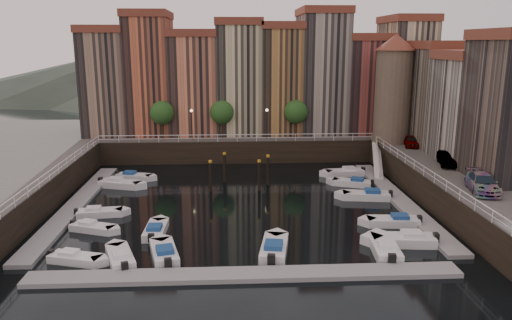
{
  "coord_description": "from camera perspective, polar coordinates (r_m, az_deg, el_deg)",
  "views": [
    {
      "loc": [
        -0.91,
        -48.63,
        15.8
      ],
      "look_at": [
        1.85,
        4.0,
        3.32
      ],
      "focal_mm": 35.0,
      "sensor_mm": 36.0,
      "label": 1
    }
  ],
  "objects": [
    {
      "name": "mooring_pilings",
      "position": [
        55.48,
        -1.77,
        -1.47
      ],
      "size": [
        6.74,
        4.22,
        3.78
      ],
      "color": "black",
      "rests_on": "ground"
    },
    {
      "name": "boat_right_3",
      "position": [
        57.31,
        11.03,
        -2.57
      ],
      "size": [
        4.63,
        3.12,
        1.05
      ],
      "rotation": [
        0.0,
        0.0,
        2.76
      ],
      "color": "silver",
      "rests_on": "ground"
    },
    {
      "name": "car_b",
      "position": [
        56.32,
        21.02,
        0.05
      ],
      "size": [
        2.61,
        4.71,
        1.47
      ],
      "primitive_type": "imported",
      "rotation": [
        0.0,
        0.0,
        -0.25
      ],
      "color": "gray",
      "rests_on": "quay_right"
    },
    {
      "name": "car_c",
      "position": [
        47.64,
        24.46,
        -2.52
      ],
      "size": [
        3.37,
        5.75,
        1.56
      ],
      "primitive_type": "imported",
      "rotation": [
        0.0,
        0.0,
        -0.23
      ],
      "color": "gray",
      "rests_on": "quay_right"
    },
    {
      "name": "boat_right_4",
      "position": [
        61.6,
        10.17,
        -1.4
      ],
      "size": [
        4.94,
        2.23,
        1.11
      ],
      "rotation": [
        0.0,
        0.0,
        3.25
      ],
      "color": "silver",
      "rests_on": "ground"
    },
    {
      "name": "far_terrace",
      "position": [
        72.41,
        0.35,
        9.48
      ],
      "size": [
        48.7,
        10.3,
        17.5
      ],
      "color": "#8D6F5A",
      "rests_on": "quay_far"
    },
    {
      "name": "boat_left_4",
      "position": [
        60.69,
        -13.83,
        -1.83
      ],
      "size": [
        4.53,
        2.64,
        1.02
      ],
      "rotation": [
        0.0,
        0.0,
        -0.26
      ],
      "color": "silver",
      "rests_on": "ground"
    },
    {
      "name": "boat_left_2",
      "position": [
        48.92,
        -17.53,
        -5.75
      ],
      "size": [
        4.4,
        2.0,
        0.99
      ],
      "rotation": [
        0.0,
        0.0,
        0.11
      ],
      "color": "silver",
      "rests_on": "ground"
    },
    {
      "name": "boat_near_3",
      "position": [
        40.07,
        14.5,
        -9.74
      ],
      "size": [
        2.28,
        5.19,
        1.17
      ],
      "rotation": [
        0.0,
        0.0,
        1.48
      ],
      "color": "silver",
      "rests_on": "ground"
    },
    {
      "name": "dock_left",
      "position": [
        52.41,
        -19.89,
        -4.85
      ],
      "size": [
        2.0,
        28.0,
        0.35
      ],
      "primitive_type": "cube",
      "color": "gray",
      "rests_on": "ground"
    },
    {
      "name": "right_terrace",
      "position": [
        59.49,
        24.6,
        6.1
      ],
      "size": [
        9.3,
        24.3,
        14.0
      ],
      "color": "#796C5B",
      "rests_on": "quay_right"
    },
    {
      "name": "ground",
      "position": [
        51.14,
        -1.85,
        -4.69
      ],
      "size": [
        200.0,
        200.0,
        0.0
      ],
      "primitive_type": "plane",
      "color": "black",
      "rests_on": "ground"
    },
    {
      "name": "boat_right_2",
      "position": [
        52.83,
        12.6,
        -3.97
      ],
      "size": [
        5.13,
        2.45,
        1.15
      ],
      "rotation": [
        0.0,
        0.0,
        3.01
      ],
      "color": "silver",
      "rests_on": "ground"
    },
    {
      "name": "boat_left_1",
      "position": [
        45.37,
        -18.22,
        -7.33
      ],
      "size": [
        4.21,
        2.79,
        0.95
      ],
      "rotation": [
        0.0,
        0.0,
        -0.36
      ],
      "color": "silver",
      "rests_on": "ground"
    },
    {
      "name": "boat_left_0",
      "position": [
        39.68,
        -20.04,
        -10.5
      ],
      "size": [
        4.24,
        2.56,
        0.95
      ],
      "rotation": [
        0.0,
        0.0,
        -0.29
      ],
      "color": "silver",
      "rests_on": "ground"
    },
    {
      "name": "gangway",
      "position": [
        62.89,
        13.72,
        0.18
      ],
      "size": [
        2.78,
        8.32,
        3.73
      ],
      "color": "white",
      "rests_on": "ground"
    },
    {
      "name": "boat_near_2",
      "position": [
        38.79,
        2.09,
        -10.08
      ],
      "size": [
        2.71,
        5.38,
        1.21
      ],
      "rotation": [
        0.0,
        0.0,
        1.4
      ],
      "color": "silver",
      "rests_on": "ground"
    },
    {
      "name": "street_lamps",
      "position": [
        66.57,
        -3.06,
        4.74
      ],
      "size": [
        10.36,
        0.36,
        4.18
      ],
      "color": "black",
      "rests_on": "quay_far"
    },
    {
      "name": "boat_near_0",
      "position": [
        38.75,
        -15.25,
        -10.68
      ],
      "size": [
        3.03,
        4.64,
        1.05
      ],
      "rotation": [
        0.0,
        0.0,
        1.92
      ],
      "color": "silver",
      "rests_on": "ground"
    },
    {
      "name": "dock_near",
      "position": [
        35.29,
        -1.25,
        -12.97
      ],
      "size": [
        30.0,
        2.0,
        0.35
      ],
      "primitive_type": "cube",
      "color": "gray",
      "rests_on": "ground"
    },
    {
      "name": "boat_right_0",
      "position": [
        42.05,
        16.63,
        -8.74
      ],
      "size": [
        5.35,
        2.36,
        1.21
      ],
      "rotation": [
        0.0,
        0.0,
        3.05
      ],
      "color": "silver",
      "rests_on": "ground"
    },
    {
      "name": "boat_right_1",
      "position": [
        46.05,
        15.51,
        -6.77
      ],
      "size": [
        4.83,
        2.07,
        1.09
      ],
      "rotation": [
        0.0,
        0.0,
        3.06
      ],
      "color": "silver",
      "rests_on": "ground"
    },
    {
      "name": "dock_right",
      "position": [
        52.97,
        16.04,
        -4.38
      ],
      "size": [
        2.0,
        28.0,
        0.35
      ],
      "primitive_type": "cube",
      "color": "gray",
      "rests_on": "ground"
    },
    {
      "name": "car_a",
      "position": [
        65.17,
        17.32,
        1.99
      ],
      "size": [
        2.55,
        4.26,
        1.36
      ],
      "primitive_type": "imported",
      "rotation": [
        0.0,
        0.0,
        -0.25
      ],
      "color": "gray",
      "rests_on": "quay_right"
    },
    {
      "name": "mountains",
      "position": [
        158.85,
        -2.09,
        10.47
      ],
      "size": [
        145.0,
        100.0,
        18.0
      ],
      "color": "#2D382D",
      "rests_on": "ground"
    },
    {
      "name": "boat_left_3",
      "position": [
        57.82,
        -15.36,
        -2.63
      ],
      "size": [
        5.13,
        3.12,
        1.15
      ],
      "rotation": [
        0.0,
        0.0,
        -0.3
      ],
      "color": "silver",
      "rests_on": "ground"
    },
    {
      "name": "corner_tower",
      "position": [
        66.74,
        15.42,
        8.03
      ],
      "size": [
        5.2,
        5.2,
        13.8
      ],
      "color": "#6B5B4C",
      "rests_on": "quay_right"
    },
    {
      "name": "boat_extra_911",
      "position": [
        43.28,
        -11.4,
        -7.87
      ],
      "size": [
        1.75,
        4.57,
        1.04
      ],
      "rotation": [
        0.0,
        0.0,
        1.55
      ],
      "color": "silver",
      "rests_on": "ground"
    },
    {
      "name": "promenade_trees",
      "position": [
        67.46,
        -3.35,
        5.45
      ],
      "size": [
        21.2,
        3.2,
        5.2
      ],
      "color": "black",
      "rests_on": "quay_far"
    },
    {
      "name": "railings",
      "position": [
        54.85,
        -1.98,
        0.66
      ],
      "size": [
        36.08,
        34.04,
        0.52
      ],
      "color": "white",
      "rests_on": "ground"
    },
    {
      "name": "quay_far",
      "position": [
        75.99,
        -2.27,
        2.46
      ],
      "size": [
        80.0,
        20.0,
        3.0
      ],
      "primitive_type": "cube",
      "color": "black",
      "rests_on": "ground"
    },
    {
      "name": "boat_near_1",
      "position": [
        38.69,
        -10.44,
        -10.41
      ],
      "size": [
        2.81,
        4.99,
        1.12
      ],
      "rotation": [
        0.0,
        0.0,
        1.81
      ],
      "color": "silver",
      "rests_on": "ground"
    }
  ]
}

